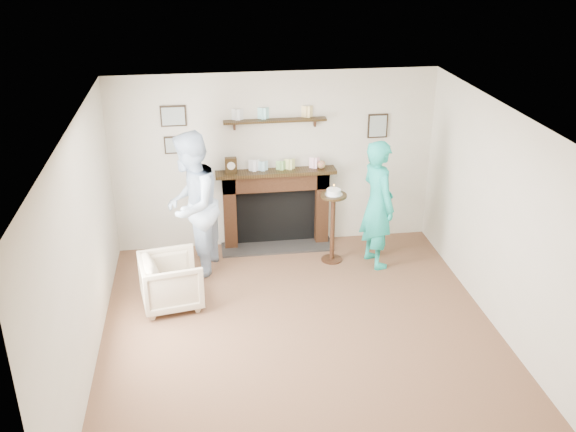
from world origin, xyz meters
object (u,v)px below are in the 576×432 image
object	(u,v)px
man	(196,271)
woman	(374,263)
armchair	(173,304)
pedestal_table	(333,214)

from	to	relation	value
man	woman	size ratio (longest dim) A/B	1.10
armchair	woman	bearing A→B (deg)	-85.55
man	woman	bearing A→B (deg)	104.16
man	woman	xyz separation A→B (m)	(2.44, -0.09, 0.00)
man	pedestal_table	world-z (taller)	pedestal_table
woman	pedestal_table	xyz separation A→B (m)	(-0.57, 0.16, 0.70)
man	pedestal_table	xyz separation A→B (m)	(1.88, 0.07, 0.70)
man	pedestal_table	distance (m)	2.01
armchair	man	distance (m)	0.83
armchair	pedestal_table	size ratio (longest dim) A/B	0.63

